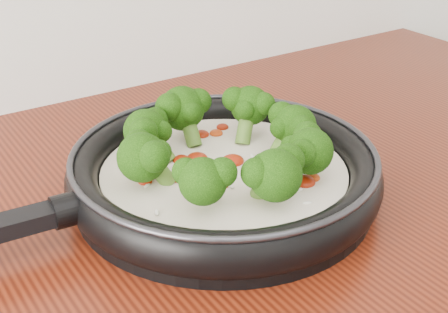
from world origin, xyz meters
TOP-DOWN VIEW (x-y plane):
  - skillet at (0.11, 1.13)m, footprint 0.54×0.36m

SIDE VIEW (x-z plane):
  - skillet at x=0.11m, z-range 0.89..0.98m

